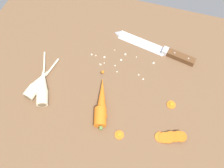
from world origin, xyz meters
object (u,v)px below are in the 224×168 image
at_px(chefs_knife, 152,46).
at_px(parsnip_mid_left, 38,84).
at_px(carrot_slice_stack, 171,137).
at_px(carrot_slice_stray_mid, 171,105).
at_px(whole_carrot, 102,103).
at_px(parsnip_front, 43,86).
at_px(carrot_slice_stray_near, 119,135).

distance_m(chefs_knife, parsnip_mid_left, 0.46).
distance_m(carrot_slice_stack, carrot_slice_stray_mid, 0.12).
bearing_deg(whole_carrot, parsnip_mid_left, 178.90).
height_order(whole_carrot, parsnip_front, whole_carrot).
xyz_separation_m(parsnip_front, carrot_slice_stray_mid, (0.46, 0.07, -0.02)).
height_order(whole_carrot, carrot_slice_stack, whole_carrot).
xyz_separation_m(parsnip_mid_left, carrot_slice_stray_near, (0.33, -0.09, -0.02)).
relative_size(parsnip_front, carrot_slice_stray_mid, 7.13).
relative_size(parsnip_front, carrot_slice_stack, 2.27).
distance_m(chefs_knife, parsnip_front, 0.45).
bearing_deg(parsnip_mid_left, carrot_slice_stack, -5.52).
bearing_deg(carrot_slice_stack, parsnip_front, 174.61).
relative_size(parsnip_front, carrot_slice_stray_near, 7.24).
bearing_deg(carrot_slice_stack, whole_carrot, 170.21).
relative_size(whole_carrot, carrot_slice_stray_mid, 6.98).
distance_m(chefs_knife, carrot_slice_stack, 0.37).
xyz_separation_m(chefs_knife, parsnip_mid_left, (-0.36, -0.30, 0.01)).
height_order(parsnip_mid_left, carrot_slice_stray_mid, parsnip_mid_left).
height_order(chefs_knife, whole_carrot, whole_carrot).
xyz_separation_m(carrot_slice_stray_near, carrot_slice_stray_mid, (0.14, 0.16, -0.00)).
bearing_deg(carrot_slice_stack, carrot_slice_stray_mid, 98.19).
distance_m(parsnip_mid_left, carrot_slice_stray_mid, 0.48).
xyz_separation_m(parsnip_mid_left, carrot_slice_stray_mid, (0.48, 0.07, -0.02)).
height_order(parsnip_mid_left, carrot_slice_stray_near, parsnip_mid_left).
bearing_deg(parsnip_front, whole_carrot, -0.42).
relative_size(whole_carrot, parsnip_mid_left, 1.13).
distance_m(parsnip_front, carrot_slice_stack, 0.47).
bearing_deg(parsnip_front, carrot_slice_stray_near, -15.28).
bearing_deg(carrot_slice_stray_near, carrot_slice_stack, 14.04).
distance_m(chefs_knife, whole_carrot, 0.32).
relative_size(chefs_knife, parsnip_front, 1.57).
bearing_deg(carrot_slice_stray_mid, chefs_knife, 117.75).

